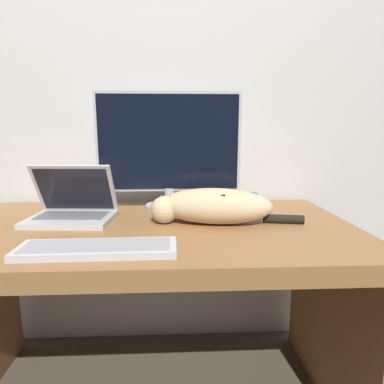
# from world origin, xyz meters

# --- Properties ---
(wall_back) EXTENTS (6.40, 0.06, 2.60)m
(wall_back) POSITION_xyz_m (0.00, 0.84, 1.30)
(wall_back) COLOR silver
(wall_back) RESTS_ON ground_plane
(desk) EXTENTS (1.47, 0.78, 0.74)m
(desk) POSITION_xyz_m (0.00, 0.39, 0.58)
(desk) COLOR olive
(desk) RESTS_ON ground_plane
(monitor) EXTENTS (0.60, 0.21, 0.49)m
(monitor) POSITION_xyz_m (0.07, 0.62, 0.99)
(monitor) COLOR #B2B2B7
(monitor) RESTS_ON desk
(laptop) EXTENTS (0.32, 0.24, 0.21)m
(laptop) POSITION_xyz_m (-0.29, 0.45, 0.78)
(laptop) COLOR #B7B7BC
(laptop) RESTS_ON desk
(external_keyboard) EXTENTS (0.44, 0.14, 0.02)m
(external_keyboard) POSITION_xyz_m (-0.12, 0.12, 0.75)
(external_keyboard) COLOR #BCBCC1
(external_keyboard) RESTS_ON desk
(cat) EXTENTS (0.56, 0.23, 0.13)m
(cat) POSITION_xyz_m (0.22, 0.39, 0.80)
(cat) COLOR #D1B284
(cat) RESTS_ON desk
(small_toy) EXTENTS (0.06, 0.06, 0.06)m
(small_toy) POSITION_xyz_m (0.43, 0.65, 0.77)
(small_toy) COLOR #2D6BB7
(small_toy) RESTS_ON desk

